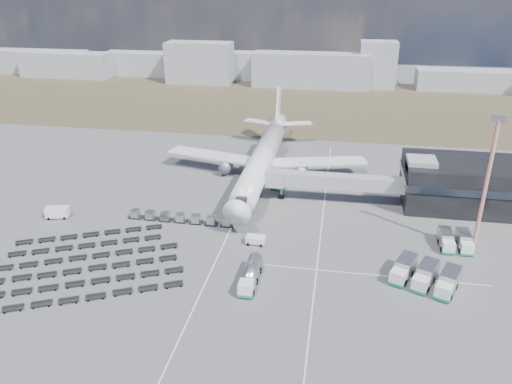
# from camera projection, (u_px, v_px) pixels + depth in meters

# --- Properties ---
(ground) EXTENTS (420.00, 420.00, 0.00)m
(ground) POSITION_uv_depth(u_px,v_px,m) (236.00, 240.00, 96.34)
(ground) COLOR #565659
(ground) RESTS_ON ground
(grass_strip) EXTENTS (420.00, 90.00, 0.01)m
(grass_strip) POSITION_uv_depth(u_px,v_px,m) (294.00, 104.00, 195.44)
(grass_strip) COLOR #4B432D
(grass_strip) RESTS_ON ground
(lane_markings) EXTENTS (47.12, 110.00, 0.01)m
(lane_markings) POSITION_uv_depth(u_px,v_px,m) (288.00, 236.00, 97.51)
(lane_markings) COLOR silver
(lane_markings) RESTS_ON ground
(terminal) EXTENTS (30.40, 16.40, 11.00)m
(terminal) POSITION_uv_depth(u_px,v_px,m) (474.00, 184.00, 108.31)
(terminal) COLOR black
(terminal) RESTS_ON ground
(jet_bridge) EXTENTS (30.30, 3.80, 7.05)m
(jet_bridge) POSITION_uv_depth(u_px,v_px,m) (325.00, 181.00, 110.20)
(jet_bridge) COLOR #939399
(jet_bridge) RESTS_ON ground
(airliner) EXTENTS (51.59, 64.53, 17.62)m
(airliner) POSITION_uv_depth(u_px,v_px,m) (263.00, 158.00, 123.37)
(airliner) COLOR white
(airliner) RESTS_ON ground
(skyline) EXTENTS (316.84, 26.56, 19.91)m
(skyline) POSITION_uv_depth(u_px,v_px,m) (253.00, 68.00, 231.03)
(skyline) COLOR #989AA6
(skyline) RESTS_ON ground
(fuel_tanker) EXTENTS (2.54, 9.65, 3.11)m
(fuel_tanker) POSITION_uv_depth(u_px,v_px,m) (250.00, 275.00, 82.34)
(fuel_tanker) COLOR white
(fuel_tanker) RESTS_ON ground
(pushback_tug) EXTENTS (3.73, 2.23, 1.60)m
(pushback_tug) POSITION_uv_depth(u_px,v_px,m) (256.00, 240.00, 94.54)
(pushback_tug) COLOR white
(pushback_tug) RESTS_ON ground
(utility_van) EXTENTS (5.01, 3.13, 2.45)m
(utility_van) POSITION_uv_depth(u_px,v_px,m) (57.00, 213.00, 104.37)
(utility_van) COLOR white
(utility_van) RESTS_ON ground
(catering_truck) EXTENTS (4.96, 6.79, 2.88)m
(catering_truck) POSITION_uv_depth(u_px,v_px,m) (282.00, 181.00, 119.25)
(catering_truck) COLOR white
(catering_truck) RESTS_ON ground
(service_trucks_near) EXTENTS (12.01, 10.75, 3.00)m
(service_trucks_near) POSITION_uv_depth(u_px,v_px,m) (425.00, 275.00, 82.04)
(service_trucks_near) COLOR white
(service_trucks_near) RESTS_ON ground
(service_trucks_far) EXTENTS (5.60, 6.68, 2.67)m
(service_trucks_far) POSITION_uv_depth(u_px,v_px,m) (455.00, 241.00, 93.04)
(service_trucks_far) COLOR white
(service_trucks_far) RESTS_ON ground
(uld_row) EXTENTS (22.40, 1.97, 1.73)m
(uld_row) POSITION_uv_depth(u_px,v_px,m) (180.00, 218.00, 102.63)
(uld_row) COLOR black
(uld_row) RESTS_ON ground
(baggage_dollies) EXTENTS (37.41, 33.70, 0.73)m
(baggage_dollies) POSITION_uv_depth(u_px,v_px,m) (85.00, 263.00, 87.77)
(baggage_dollies) COLOR black
(baggage_dollies) RESTS_ON ground
(floodlight_mast) EXTENTS (2.44, 2.00, 25.88)m
(floodlight_mast) POSITION_uv_depth(u_px,v_px,m) (486.00, 186.00, 87.32)
(floodlight_mast) COLOR red
(floodlight_mast) RESTS_ON ground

